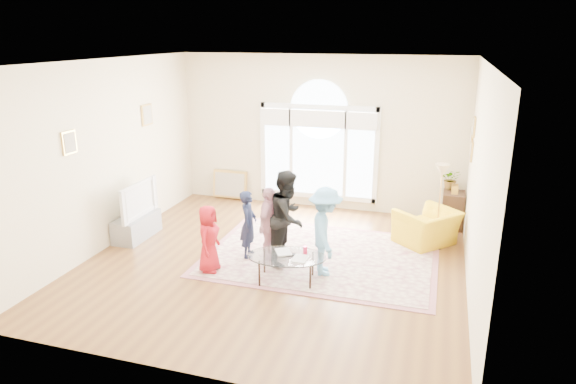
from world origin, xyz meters
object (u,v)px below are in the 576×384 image
(area_rug, at_px, (321,256))
(coffee_table, at_px, (287,257))
(tv_console, at_px, (137,227))
(television, at_px, (134,199))
(armchair, at_px, (427,227))

(area_rug, bearing_deg, coffee_table, -105.89)
(tv_console, bearing_deg, television, -0.00)
(tv_console, height_order, television, television)
(area_rug, relative_size, tv_console, 3.60)
(coffee_table, bearing_deg, armchair, 37.64)
(television, xyz_separation_m, armchair, (5.09, 1.23, -0.42))
(television, distance_m, armchair, 5.25)
(tv_console, distance_m, coffee_table, 3.27)
(tv_console, xyz_separation_m, coffee_table, (3.14, -0.87, 0.19))
(armchair, bearing_deg, coffee_table, -2.09)
(area_rug, xyz_separation_m, coffee_table, (-0.29, -1.03, 0.39))
(armchair, bearing_deg, television, -35.62)
(coffee_table, relative_size, armchair, 1.34)
(area_rug, height_order, television, television)
(coffee_table, bearing_deg, television, 155.01)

